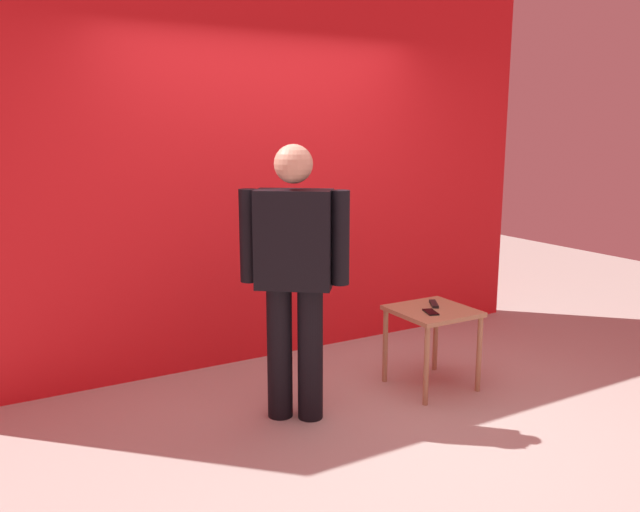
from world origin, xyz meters
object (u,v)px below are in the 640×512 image
object	(u,v)px
side_table	(432,321)
tv_remote	(434,304)
cell_phone	(431,312)
standing_person	(294,269)

from	to	relation	value
side_table	tv_remote	xyz separation A→B (m)	(0.07, 0.07, 0.10)
cell_phone	tv_remote	size ratio (longest dim) A/B	0.85
side_table	tv_remote	bearing A→B (deg)	46.01
side_table	cell_phone	size ratio (longest dim) A/B	3.91
cell_phone	standing_person	bearing A→B (deg)	-167.78
side_table	cell_phone	xyz separation A→B (m)	(-0.07, -0.07, 0.09)
standing_person	side_table	bearing A→B (deg)	-2.18
standing_person	tv_remote	world-z (taller)	standing_person
standing_person	side_table	distance (m)	1.15
cell_phone	tv_remote	distance (m)	0.20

